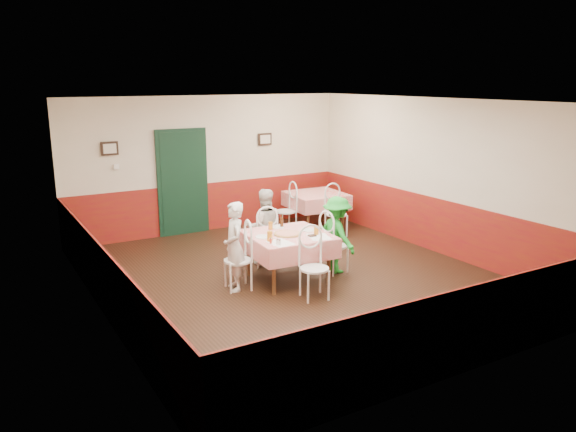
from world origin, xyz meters
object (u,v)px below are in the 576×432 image
chair_second_a (286,211)px  chair_near (314,269)px  beer_bottle (282,221)px  diner_far (264,227)px  pizza (287,234)px  chair_far (266,240)px  glass_b (316,230)px  glass_c (271,226)px  second_table (316,211)px  chair_second_b (336,214)px  diner_right (337,235)px  main_table (288,257)px  wallet (312,236)px  glass_a (270,236)px  chair_right (334,246)px  diner_left (234,247)px  chair_left (238,261)px

chair_second_a → chair_near: bearing=-19.6°
beer_bottle → diner_far: 0.54m
diner_far → pizza: bearing=102.9°
chair_far → glass_b: chair_far is taller
chair_near → glass_c: size_ratio=7.11×
second_table → chair_second_b: (-0.00, -0.75, 0.08)m
chair_second_a → beer_bottle: beer_bottle is taller
glass_c → diner_right: size_ratio=0.10×
main_table → glass_b: size_ratio=8.83×
second_table → chair_near: 3.99m
wallet → diner_far: 1.22m
second_table → diner_far: size_ratio=0.85×
chair_far → glass_c: 0.62m
wallet → diner_right: bearing=24.5°
second_table → glass_a: size_ratio=7.25×
chair_far → diner_right: bearing=151.0°
main_table → glass_b: (0.36, -0.25, 0.45)m
glass_b → diner_far: size_ratio=0.10×
main_table → beer_bottle: bearing=73.7°
diner_far → diner_right: bearing=149.6°
chair_far → diner_right: (0.85, -0.90, 0.19)m
pizza → glass_b: size_ratio=2.99×
chair_right → diner_left: (-1.75, 0.11, 0.23)m
glass_c → pizza: bearing=-79.8°
pizza → chair_right: bearing=-1.6°
chair_left → diner_far: size_ratio=0.68×
diner_far → diner_right: (0.84, -0.95, -0.02)m
chair_far → diner_left: diner_left is taller
glass_a → glass_b: bearing=-2.8°
chair_left → chair_second_b: same height
chair_left → chair_near: 1.20m
glass_c → beer_bottle: (0.22, 0.02, 0.04)m
chair_left → chair_far: size_ratio=1.00×
chair_left → wallet: chair_left is taller
pizza → glass_c: glass_c is taller
diner_left → chair_second_b: bearing=131.4°
chair_near → chair_right: bearing=52.1°
beer_bottle → glass_b: bearing=-69.1°
chair_near → chair_second_b: 3.39m
chair_second_b → diner_right: bearing=-121.0°
chair_left → glass_b: bearing=85.9°
second_table → chair_far: chair_far is taller
chair_second_a → diner_left: diner_left is taller
diner_left → chair_far: bearing=142.4°
chair_left → beer_bottle: 1.10m
main_table → pizza: (-0.03, -0.03, 0.40)m
chair_right → diner_far: diner_far is taller
chair_far → glass_c: size_ratio=7.11×
main_table → diner_left: diner_left is taller
glass_a → chair_right: bearing=6.9°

